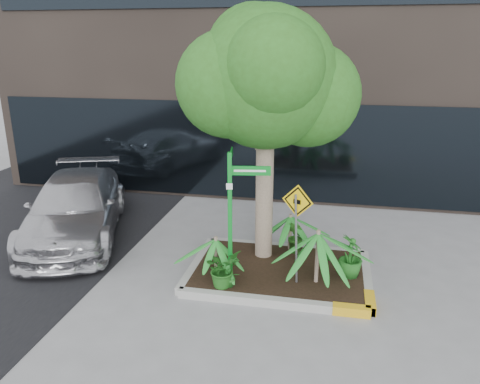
% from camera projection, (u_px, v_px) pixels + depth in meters
% --- Properties ---
extents(ground, '(80.00, 80.00, 0.00)m').
position_uv_depth(ground, '(266.00, 282.00, 8.54)').
color(ground, gray).
rests_on(ground, ground).
extents(planter, '(3.35, 2.36, 0.15)m').
position_uv_depth(planter, '(281.00, 271.00, 8.72)').
color(planter, '#9E9E99').
rests_on(planter, ground).
extents(tree, '(3.26, 2.89, 4.89)m').
position_uv_depth(tree, '(266.00, 78.00, 8.28)').
color(tree, gray).
rests_on(tree, ground).
extents(palm_front, '(1.10, 1.10, 1.22)m').
position_uv_depth(palm_front, '(318.00, 233.00, 7.97)').
color(palm_front, gray).
rests_on(palm_front, ground).
extents(palm_left, '(0.82, 0.82, 0.91)m').
position_uv_depth(palm_left, '(216.00, 239.00, 8.33)').
color(palm_left, gray).
rests_on(palm_left, ground).
extents(palm_back, '(0.85, 0.85, 0.95)m').
position_uv_depth(palm_back, '(291.00, 217.00, 9.34)').
color(palm_back, gray).
rests_on(palm_back, ground).
extents(parked_car, '(3.31, 4.96, 1.33)m').
position_uv_depth(parked_car, '(75.00, 207.00, 10.42)').
color(parked_car, silver).
rests_on(parked_car, ground).
extents(shrub_a, '(0.81, 0.81, 0.66)m').
position_uv_depth(shrub_a, '(222.00, 268.00, 8.01)').
color(shrub_a, '#1C5618').
rests_on(shrub_a, planter).
extents(shrub_b, '(0.50, 0.50, 0.77)m').
position_uv_depth(shrub_b, '(351.00, 256.00, 8.34)').
color(shrub_b, '#1F651E').
rests_on(shrub_b, planter).
extents(shrub_c, '(0.40, 0.40, 0.58)m').
position_uv_depth(shrub_c, '(231.00, 271.00, 8.00)').
color(shrub_c, '#1F5E1D').
rests_on(shrub_c, planter).
extents(shrub_d, '(0.51, 0.51, 0.68)m').
position_uv_depth(shrub_d, '(296.00, 237.00, 9.27)').
color(shrub_d, '#215518').
rests_on(shrub_d, planter).
extents(street_sign_post, '(0.79, 0.72, 2.47)m').
position_uv_depth(street_sign_post, '(233.00, 206.00, 7.95)').
color(street_sign_post, '#0C8523').
rests_on(street_sign_post, ground).
extents(cattle_sign, '(0.53, 0.23, 1.82)m').
position_uv_depth(cattle_sign, '(297.00, 218.00, 7.78)').
color(cattle_sign, slate).
rests_on(cattle_sign, ground).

